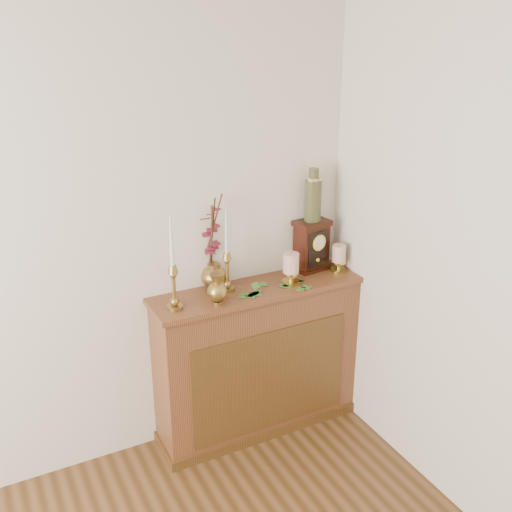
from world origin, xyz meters
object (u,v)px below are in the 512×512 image
mantel_clock (312,246)px  ceramic_vase (313,198)px  candlestick_center (227,265)px  ginger_jar (211,244)px  bud_vase (217,290)px

mantel_clock → ceramic_vase: ceramic_vase is taller
candlestick_center → mantel_clock: bearing=5.2°
candlestick_center → ginger_jar: bearing=112.1°
candlestick_center → ginger_jar: 0.15m
candlestick_center → ginger_jar: ginger_jar is taller
ginger_jar → ceramic_vase: size_ratio=1.78×
bud_vase → mantel_clock: mantel_clock is taller
ginger_jar → ceramic_vase: ceramic_vase is taller
bud_vase → ginger_jar: size_ratio=0.31×
ginger_jar → ceramic_vase: bearing=-4.8°
bud_vase → mantel_clock: size_ratio=0.57×
ceramic_vase → mantel_clock: bearing=-82.6°
bud_vase → ceramic_vase: bearing=15.1°
mantel_clock → ceramic_vase: bearing=90.0°
bud_vase → mantel_clock: (0.69, 0.18, 0.06)m
candlestick_center → ginger_jar: (-0.04, 0.11, 0.09)m
mantel_clock → ceramic_vase: (-0.00, 0.00, 0.29)m
candlestick_center → ceramic_vase: bearing=5.5°
ginger_jar → bud_vase: bearing=-107.1°
bud_vase → ceramic_vase: (0.69, 0.19, 0.36)m
bud_vase → ginger_jar: bearing=72.9°
candlestick_center → ceramic_vase: size_ratio=1.50×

